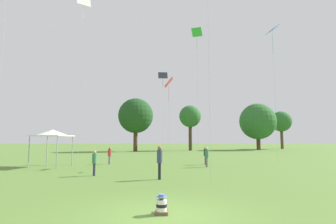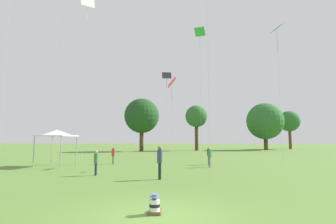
{
  "view_description": "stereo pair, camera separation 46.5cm",
  "coord_description": "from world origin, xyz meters",
  "views": [
    {
      "loc": [
        0.18,
        -7.72,
        2.2
      ],
      "look_at": [
        -0.04,
        6.82,
        3.75
      ],
      "focal_mm": 28.0,
      "sensor_mm": 36.0,
      "label": 1
    },
    {
      "loc": [
        0.64,
        -7.71,
        2.2
      ],
      "look_at": [
        -0.04,
        6.82,
        3.75
      ],
      "focal_mm": 28.0,
      "sensor_mm": 36.0,
      "label": 2
    }
  ],
  "objects": [
    {
      "name": "kite_7",
      "position": [
        2.42,
        14.82,
        11.3
      ],
      "size": [
        1.07,
        0.96,
        12.06
      ],
      "rotation": [
        0.0,
        0.0,
        2.07
      ],
      "color": "green",
      "rests_on": "ground"
    },
    {
      "name": "kite_3",
      "position": [
        -8.41,
        16.34,
        15.38
      ],
      "size": [
        1.37,
        1.16,
        16.42
      ],
      "rotation": [
        0.0,
        0.0,
        6.12
      ],
      "color": "white",
      "rests_on": "ground"
    },
    {
      "name": "person_standing_1",
      "position": [
        -5.52,
        16.36,
        0.91
      ],
      "size": [
        0.4,
        0.4,
        1.52
      ],
      "rotation": [
        0.0,
        0.0,
        1.31
      ],
      "color": "slate",
      "rests_on": "ground"
    },
    {
      "name": "distant_tree_3",
      "position": [
        -6.84,
        42.7,
        6.83
      ],
      "size": [
        6.75,
        6.75,
        10.25
      ],
      "color": "#473323",
      "rests_on": "ground"
    },
    {
      "name": "person_standing_4",
      "position": [
        3.01,
        13.87,
        0.97
      ],
      "size": [
        0.43,
        0.43,
        1.61
      ],
      "rotation": [
        0.0,
        0.0,
        4.0
      ],
      "color": "slate",
      "rests_on": "ground"
    },
    {
      "name": "distant_tree_2",
      "position": [
        27.36,
        57.65,
        6.69
      ],
      "size": [
        5.06,
        5.06,
        9.3
      ],
      "color": "brown",
      "rests_on": "ground"
    },
    {
      "name": "person_standing_0",
      "position": [
        3.18,
        15.99,
        0.95
      ],
      "size": [
        0.34,
        0.34,
        1.58
      ],
      "rotation": [
        0.0,
        0.0,
        3.21
      ],
      "color": "brown",
      "rests_on": "ground"
    },
    {
      "name": "kite_4",
      "position": [
        -0.1,
        15.38,
        7.18
      ],
      "size": [
        0.7,
        1.07,
        7.76
      ],
      "rotation": [
        0.0,
        0.0,
        3.92
      ],
      "color": "red",
      "rests_on": "ground"
    },
    {
      "name": "canopy_tent",
      "position": [
        -9.79,
        13.99,
        2.75
      ],
      "size": [
        2.95,
        2.95,
        3.06
      ],
      "rotation": [
        0.0,
        0.0,
        -0.13
      ],
      "color": "white",
      "rests_on": "ground"
    },
    {
      "name": "person_standing_2",
      "position": [
        -0.52,
        7.17,
        1.14
      ],
      "size": [
        0.41,
        0.41,
        1.85
      ],
      "rotation": [
        0.0,
        0.0,
        2.12
      ],
      "color": "black",
      "rests_on": "ground"
    },
    {
      "name": "distant_tree_0",
      "position": [
        19.26,
        50.61,
        6.28
      ],
      "size": [
        7.98,
        7.98,
        10.3
      ],
      "color": "#473323",
      "rests_on": "ground"
    },
    {
      "name": "ground_plane",
      "position": [
        0.0,
        0.0,
        0.0
      ],
      "size": [
        300.0,
        300.0,
        0.0
      ],
      "primitive_type": "plane",
      "color": "#567A33"
    },
    {
      "name": "seated_toddler",
      "position": [
        -0.13,
        0.32,
        0.25
      ],
      "size": [
        0.39,
        0.49,
        0.6
      ],
      "rotation": [
        0.0,
        0.0,
        -0.01
      ],
      "color": "brown",
      "rests_on": "ground"
    },
    {
      "name": "kite_5",
      "position": [
        -0.78,
        19.6,
        8.81
      ],
      "size": [
        1.04,
        0.7,
        9.46
      ],
      "rotation": [
        0.0,
        0.0,
        5.6
      ],
      "color": "#1E2328",
      "rests_on": "ground"
    },
    {
      "name": "person_standing_3",
      "position": [
        -4.63,
        8.63,
        0.93
      ],
      "size": [
        0.39,
        0.39,
        1.54
      ],
      "rotation": [
        0.0,
        0.0,
        2.1
      ],
      "color": "#282D42",
      "rests_on": "ground"
    },
    {
      "name": "kite_0",
      "position": [
        9.72,
        16.32,
        12.21
      ],
      "size": [
        1.11,
        1.28,
        12.98
      ],
      "rotation": [
        0.0,
        0.0,
        4.19
      ],
      "color": "#339EDB",
      "rests_on": "ground"
    },
    {
      "name": "distant_tree_1",
      "position": [
        4.03,
        47.41,
        7.04
      ],
      "size": [
        4.61,
        4.61,
        9.46
      ],
      "color": "#473323",
      "rests_on": "ground"
    }
  ]
}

